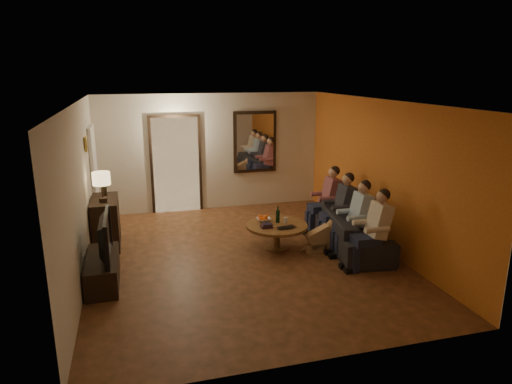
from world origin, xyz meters
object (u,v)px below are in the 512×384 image
object	(u,v)px
sofa	(353,230)
person_c	(341,211)
person_a	(375,232)
dog	(320,236)
tv	(100,237)
wine_bottle	(278,214)
bowl	(263,220)
laptop	(287,228)
table_lamp	(102,187)
person_d	(328,202)
tv_stand	(103,270)
dresser	(106,222)
coffee_table	(277,236)
person_b	(357,221)

from	to	relation	value
sofa	person_c	distance (m)	0.42
person_a	dog	distance (m)	1.09
tv	wine_bottle	bearing A→B (deg)	-76.10
tv	bowl	distance (m)	2.87
bowl	laptop	size ratio (longest dim) A/B	0.79
table_lamp	tv	world-z (taller)	table_lamp
tv	person_d	xyz separation A→B (m)	(4.15, 1.24, -0.14)
tv	sofa	xyz separation A→B (m)	(4.25, 0.34, -0.42)
tv_stand	wine_bottle	xyz separation A→B (m)	(2.96, 0.73, 0.40)
bowl	tv_stand	bearing A→B (deg)	-162.66
tv	dog	xyz separation A→B (m)	(3.60, 0.33, -0.46)
person_a	person_d	size ratio (longest dim) A/B	1.00
dresser	wine_bottle	world-z (taller)	dresser
tv	coffee_table	size ratio (longest dim) A/B	1.03
tv	person_a	size ratio (longest dim) A/B	0.93
table_lamp	laptop	size ratio (longest dim) A/B	1.64
table_lamp	person_b	bearing A→B (deg)	-17.47
table_lamp	person_b	world-z (taller)	table_lamp
table_lamp	person_d	bearing A→B (deg)	-1.47
sofa	wine_bottle	bearing A→B (deg)	82.78
person_b	person_c	world-z (taller)	same
sofa	person_b	bearing A→B (deg)	171.14
table_lamp	bowl	xyz separation A→B (m)	(2.73, -0.50, -0.67)
table_lamp	dog	size ratio (longest dim) A/B	0.96
dog	laptop	distance (m)	0.62
tv_stand	person_b	world-z (taller)	person_b
tv_stand	person_b	bearing A→B (deg)	0.60
person_d	tv_stand	bearing A→B (deg)	-163.33
tv	person_c	distance (m)	4.20
person_a	wine_bottle	bearing A→B (deg)	132.72
table_lamp	tv_stand	bearing A→B (deg)	-90.00
dresser	tv_stand	xyz separation A→B (m)	(0.00, -1.57, -0.23)
sofa	person_c	world-z (taller)	person_c
dresser	laptop	xyz separation A→B (m)	(3.01, -1.22, 0.02)
dog	coffee_table	xyz separation A→B (m)	(-0.69, 0.30, -0.06)
dresser	person_c	size ratio (longest dim) A/B	0.82
person_c	person_a	bearing A→B (deg)	-90.00
table_lamp	person_d	size ratio (longest dim) A/B	0.45
dog	laptop	bearing A→B (deg)	-179.80
person_d	bowl	world-z (taller)	person_d
tv	dog	bearing A→B (deg)	-84.76
sofa	dresser	bearing A→B (deg)	83.48
person_a	wine_bottle	xyz separation A→B (m)	(-1.19, 1.29, 0.01)
wine_bottle	dresser	bearing A→B (deg)	164.21
coffee_table	bowl	world-z (taller)	bowl
person_a	dog	xyz separation A→B (m)	(-0.55, 0.89, -0.32)
person_d	bowl	distance (m)	1.48
tv_stand	person_c	distance (m)	4.22
wine_bottle	laptop	world-z (taller)	wine_bottle
dresser	person_c	world-z (taller)	person_c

